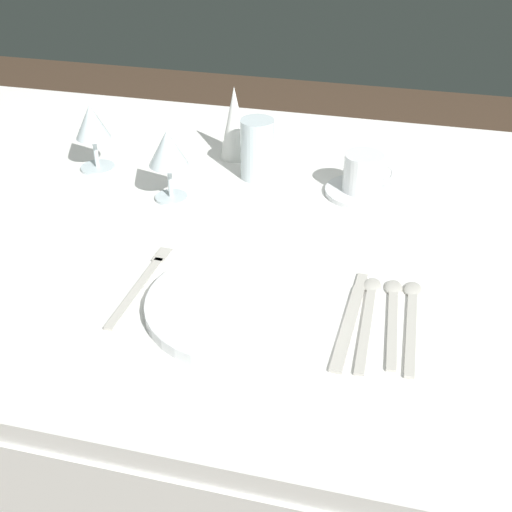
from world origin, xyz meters
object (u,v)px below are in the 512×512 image
at_px(wine_glass_centre, 92,126).
at_px(drink_tumbler, 257,153).
at_px(coffee_cup_left, 364,172).
at_px(dinner_knife, 350,321).
at_px(dinner_plate, 236,305).
at_px(spoon_tea, 412,314).
at_px(napkin_folded, 235,123).
at_px(spoon_soup, 368,311).
at_px(fork_outer, 143,282).
at_px(wine_glass_left, 168,151).
at_px(spoon_dessert, 393,311).

xyz_separation_m(wine_glass_centre, drink_tumbler, (0.33, 0.04, -0.04)).
bearing_deg(coffee_cup_left, dinner_knife, -85.94).
bearing_deg(drink_tumbler, dinner_plate, -80.00).
bearing_deg(dinner_plate, spoon_tea, 10.90).
distance_m(wine_glass_centre, napkin_folded, 0.29).
relative_size(spoon_soup, spoon_tea, 1.03).
height_order(dinner_knife, coffee_cup_left, coffee_cup_left).
bearing_deg(fork_outer, spoon_tea, 2.74).
distance_m(dinner_knife, wine_glass_left, 0.49).
relative_size(dinner_plate, spoon_soup, 1.19).
bearing_deg(spoon_soup, napkin_folded, 125.25).
relative_size(dinner_knife, napkin_folded, 1.51).
relative_size(spoon_tea, wine_glass_left, 1.58).
relative_size(fork_outer, spoon_tea, 1.01).
xyz_separation_m(wine_glass_left, napkin_folded, (0.07, 0.22, -0.02)).
height_order(wine_glass_left, napkin_folded, napkin_folded).
height_order(coffee_cup_left, wine_glass_centre, wine_glass_centre).
bearing_deg(coffee_cup_left, wine_glass_centre, -177.81).
xyz_separation_m(wine_glass_centre, wine_glass_left, (0.20, -0.09, 0.00)).
distance_m(fork_outer, dinner_knife, 0.33).
bearing_deg(napkin_folded, dinner_knife, -58.30).
bearing_deg(spoon_tea, spoon_dessert, 176.61).
bearing_deg(spoon_dessert, fork_outer, -176.83).
relative_size(spoon_tea, coffee_cup_left, 2.22).
distance_m(dinner_plate, fork_outer, 0.16).
bearing_deg(fork_outer, drink_tumbler, 78.35).
xyz_separation_m(spoon_soup, napkin_folded, (-0.34, 0.48, 0.08)).
height_order(fork_outer, dinner_knife, same).
xyz_separation_m(dinner_knife, spoon_soup, (0.02, 0.03, -0.00)).
height_order(spoon_soup, spoon_dessert, same).
xyz_separation_m(dinner_plate, dinner_knife, (0.17, 0.01, -0.01)).
xyz_separation_m(dinner_plate, wine_glass_centre, (-0.41, 0.39, 0.09)).
relative_size(spoon_dessert, wine_glass_left, 1.52).
distance_m(spoon_dessert, coffee_cup_left, 0.38).
height_order(wine_glass_centre, napkin_folded, napkin_folded).
distance_m(dinner_plate, drink_tumbler, 0.45).
height_order(coffee_cup_left, drink_tumbler, drink_tumbler).
bearing_deg(spoon_tea, drink_tumbler, 130.45).
xyz_separation_m(fork_outer, drink_tumbler, (0.08, 0.41, 0.05)).
xyz_separation_m(dinner_plate, fork_outer, (-0.16, 0.03, -0.01)).
relative_size(spoon_soup, spoon_dessert, 1.07).
relative_size(spoon_tea, napkin_folded, 1.41).
bearing_deg(dinner_plate, napkin_folded, 105.76).
bearing_deg(spoon_dessert, napkin_folded, 128.48).
distance_m(spoon_soup, spoon_dessert, 0.04).
distance_m(fork_outer, drink_tumbler, 0.42).
bearing_deg(coffee_cup_left, spoon_soup, -82.00).
bearing_deg(dinner_knife, spoon_dessert, 33.84).
distance_m(dinner_plate, wine_glass_left, 0.39).
distance_m(dinner_knife, wine_glass_centre, 0.70).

